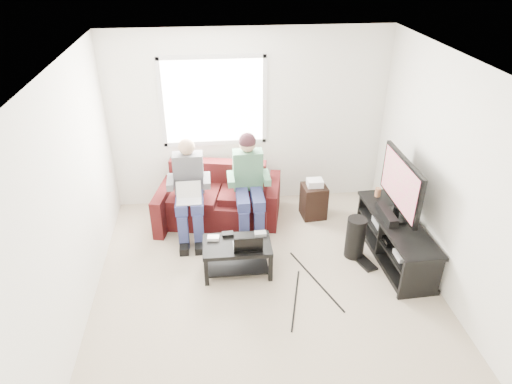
% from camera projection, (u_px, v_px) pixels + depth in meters
% --- Properties ---
extents(floor, '(4.50, 4.50, 0.00)m').
position_uv_depth(floor, '(268.00, 295.00, 5.27)').
color(floor, tan).
rests_on(floor, ground).
extents(ceiling, '(4.50, 4.50, 0.00)m').
position_uv_depth(ceiling, '(272.00, 71.00, 3.99)').
color(ceiling, white).
rests_on(ceiling, wall_back).
extents(wall_back, '(4.50, 0.00, 4.50)m').
position_uv_depth(wall_back, '(249.00, 120.00, 6.57)').
color(wall_back, white).
rests_on(wall_back, floor).
extents(wall_left, '(0.00, 4.50, 4.50)m').
position_uv_depth(wall_left, '(67.00, 210.00, 4.44)').
color(wall_left, white).
rests_on(wall_left, floor).
extents(wall_right, '(0.00, 4.50, 4.50)m').
position_uv_depth(wall_right, '(457.00, 189.00, 4.82)').
color(wall_right, white).
rests_on(wall_right, floor).
extents(window, '(1.48, 0.04, 1.28)m').
position_uv_depth(window, '(214.00, 102.00, 6.36)').
color(window, white).
rests_on(window, wall_back).
extents(sofa, '(1.87, 1.08, 0.80)m').
position_uv_depth(sofa, '(220.00, 201.00, 6.55)').
color(sofa, '#451111').
rests_on(sofa, floor).
extents(person_left, '(0.40, 0.70, 1.33)m').
position_uv_depth(person_left, '(189.00, 186.00, 6.06)').
color(person_left, navy).
rests_on(person_left, sofa).
extents(person_right, '(0.40, 0.71, 1.37)m').
position_uv_depth(person_right, '(249.00, 178.00, 6.12)').
color(person_right, navy).
rests_on(person_right, sofa).
extents(laptop_silver, '(0.36, 0.28, 0.24)m').
position_uv_depth(laptop_silver, '(189.00, 197.00, 5.86)').
color(laptop_silver, silver).
rests_on(laptop_silver, person_left).
extents(coffee_table, '(0.83, 0.51, 0.41)m').
position_uv_depth(coffee_table, '(237.00, 251.00, 5.52)').
color(coffee_table, black).
rests_on(coffee_table, floor).
extents(laptop_black, '(0.36, 0.27, 0.24)m').
position_uv_depth(laptop_black, '(247.00, 239.00, 5.34)').
color(laptop_black, black).
rests_on(laptop_black, coffee_table).
extents(controller_a, '(0.15, 0.10, 0.04)m').
position_uv_depth(controller_a, '(213.00, 238.00, 5.53)').
color(controller_a, silver).
rests_on(controller_a, coffee_table).
extents(controller_b, '(0.14, 0.10, 0.04)m').
position_uv_depth(controller_b, '(228.00, 234.00, 5.60)').
color(controller_b, black).
rests_on(controller_b, coffee_table).
extents(controller_c, '(0.14, 0.09, 0.04)m').
position_uv_depth(controller_c, '(260.00, 234.00, 5.61)').
color(controller_c, gray).
rests_on(controller_c, coffee_table).
extents(tv_stand, '(0.55, 1.62, 0.53)m').
position_uv_depth(tv_stand, '(395.00, 240.00, 5.81)').
color(tv_stand, black).
rests_on(tv_stand, floor).
extents(tv, '(0.12, 1.10, 0.81)m').
position_uv_depth(tv, '(401.00, 185.00, 5.52)').
color(tv, black).
rests_on(tv, tv_stand).
extents(soundbar, '(0.12, 0.50, 0.10)m').
position_uv_depth(soundbar, '(387.00, 214.00, 5.72)').
color(soundbar, black).
rests_on(soundbar, tv_stand).
extents(drink_cup, '(0.08, 0.08, 0.12)m').
position_uv_depth(drink_cup, '(378.00, 192.00, 6.17)').
color(drink_cup, '#A76C48').
rests_on(drink_cup, tv_stand).
extents(console_white, '(0.30, 0.22, 0.06)m').
position_uv_depth(console_white, '(408.00, 255.00, 5.43)').
color(console_white, silver).
rests_on(console_white, tv_stand).
extents(console_grey, '(0.34, 0.26, 0.08)m').
position_uv_depth(console_grey, '(387.00, 222.00, 6.03)').
color(console_grey, gray).
rests_on(console_grey, tv_stand).
extents(console_black, '(0.38, 0.30, 0.07)m').
position_uv_depth(console_black, '(397.00, 238.00, 5.73)').
color(console_black, black).
rests_on(console_black, tv_stand).
extents(subwoofer, '(0.25, 0.25, 0.56)m').
position_uv_depth(subwoofer, '(355.00, 238.00, 5.80)').
color(subwoofer, black).
rests_on(subwoofer, floor).
extents(keyboard_floor, '(0.30, 0.50, 0.03)m').
position_uv_depth(keyboard_floor, '(362.00, 260.00, 5.83)').
color(keyboard_floor, black).
rests_on(keyboard_floor, floor).
extents(end_table, '(0.34, 0.34, 0.60)m').
position_uv_depth(end_table, '(314.00, 200.00, 6.63)').
color(end_table, black).
rests_on(end_table, floor).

